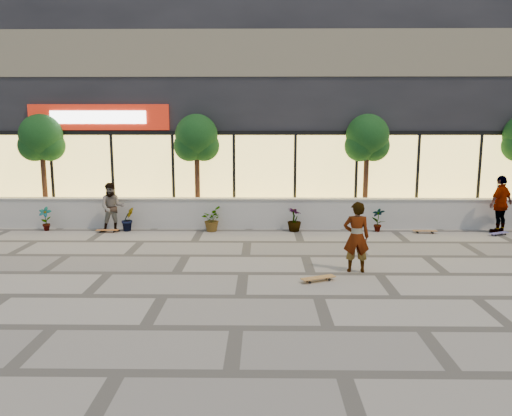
{
  "coord_description": "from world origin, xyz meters",
  "views": [
    {
      "loc": [
        -1.18,
        -9.97,
        3.57
      ],
      "look_at": [
        -1.35,
        3.45,
        1.3
      ],
      "focal_mm": 35.0,
      "sensor_mm": 36.0,
      "label": 1
    }
  ],
  "objects_px": {
    "skateboard_center": "(318,278)",
    "skater_left": "(112,207)",
    "skateboard_right_near": "(425,231)",
    "tree_midwest": "(197,141)",
    "tree_mideast": "(367,141)",
    "skateboard_left": "(107,230)",
    "skateboard_right_far": "(499,233)",
    "skater_center": "(356,237)",
    "skater_right_near": "(501,204)",
    "tree_west": "(41,141)"
  },
  "relations": [
    {
      "from": "skateboard_center",
      "to": "skater_left",
      "type": "bearing_deg",
      "value": 116.26
    },
    {
      "from": "skateboard_center",
      "to": "skateboard_right_near",
      "type": "height_order",
      "value": "skateboard_center"
    },
    {
      "from": "tree_midwest",
      "to": "tree_mideast",
      "type": "bearing_deg",
      "value": 0.0
    },
    {
      "from": "skateboard_left",
      "to": "skateboard_right_far",
      "type": "relative_size",
      "value": 1.0
    },
    {
      "from": "skater_center",
      "to": "skateboard_left",
      "type": "height_order",
      "value": "skater_center"
    },
    {
      "from": "skateboard_right_far",
      "to": "skateboard_center",
      "type": "bearing_deg",
      "value": -167.86
    },
    {
      "from": "skater_right_near",
      "to": "skateboard_right_near",
      "type": "relative_size",
      "value": 2.44
    },
    {
      "from": "skateboard_left",
      "to": "tree_mideast",
      "type": "bearing_deg",
      "value": 7.59
    },
    {
      "from": "skateboard_center",
      "to": "skateboard_right_near",
      "type": "distance_m",
      "value": 6.59
    },
    {
      "from": "skateboard_center",
      "to": "skateboard_right_far",
      "type": "relative_size",
      "value": 1.15
    },
    {
      "from": "skater_right_near",
      "to": "skateboard_right_near",
      "type": "distance_m",
      "value": 2.62
    },
    {
      "from": "tree_midwest",
      "to": "tree_mideast",
      "type": "xyz_separation_m",
      "value": [
        6.0,
        0.0,
        0.0
      ]
    },
    {
      "from": "tree_mideast",
      "to": "skater_right_near",
      "type": "distance_m",
      "value": 4.84
    },
    {
      "from": "tree_midwest",
      "to": "skateboard_right_far",
      "type": "relative_size",
      "value": 5.32
    },
    {
      "from": "skateboard_left",
      "to": "skateboard_right_near",
      "type": "height_order",
      "value": "skateboard_right_near"
    },
    {
      "from": "skater_center",
      "to": "skater_left",
      "type": "height_order",
      "value": "skater_center"
    },
    {
      "from": "tree_midwest",
      "to": "skateboard_right_near",
      "type": "height_order",
      "value": "tree_midwest"
    },
    {
      "from": "skater_left",
      "to": "skater_right_near",
      "type": "relative_size",
      "value": 0.86
    },
    {
      "from": "skater_left",
      "to": "skateboard_left",
      "type": "relative_size",
      "value": 2.24
    },
    {
      "from": "skater_right_near",
      "to": "skateboard_center",
      "type": "distance_m",
      "value": 8.45
    },
    {
      "from": "tree_mideast",
      "to": "tree_west",
      "type": "bearing_deg",
      "value": 180.0
    },
    {
      "from": "skateboard_left",
      "to": "skateboard_right_near",
      "type": "xyz_separation_m",
      "value": [
        10.54,
        0.0,
        0.0
      ]
    },
    {
      "from": "tree_midwest",
      "to": "skater_left",
      "type": "bearing_deg",
      "value": -152.35
    },
    {
      "from": "skater_left",
      "to": "skateboard_left",
      "type": "height_order",
      "value": "skater_left"
    },
    {
      "from": "skateboard_right_near",
      "to": "tree_west",
      "type": "bearing_deg",
      "value": 176.85
    },
    {
      "from": "skateboard_right_near",
      "to": "skater_left",
      "type": "bearing_deg",
      "value": -177.22
    },
    {
      "from": "skateboard_left",
      "to": "skater_right_near",
      "type": "bearing_deg",
      "value": -1.61
    },
    {
      "from": "tree_west",
      "to": "tree_midwest",
      "type": "xyz_separation_m",
      "value": [
        5.5,
        0.0,
        0.0
      ]
    },
    {
      "from": "tree_mideast",
      "to": "skater_right_near",
      "type": "height_order",
      "value": "tree_mideast"
    },
    {
      "from": "skateboard_right_far",
      "to": "skater_left",
      "type": "bearing_deg",
      "value": 153.07
    },
    {
      "from": "tree_midwest",
      "to": "tree_mideast",
      "type": "distance_m",
      "value": 6.0
    },
    {
      "from": "skateboard_left",
      "to": "skateboard_right_near",
      "type": "bearing_deg",
      "value": -2.05
    },
    {
      "from": "tree_west",
      "to": "tree_midwest",
      "type": "distance_m",
      "value": 5.5
    },
    {
      "from": "skater_left",
      "to": "skateboard_left",
      "type": "bearing_deg",
      "value": -161.94
    },
    {
      "from": "skateboard_center",
      "to": "skateboard_right_near",
      "type": "relative_size",
      "value": 1.08
    },
    {
      "from": "skater_left",
      "to": "skater_center",
      "type": "bearing_deg",
      "value": -44.58
    },
    {
      "from": "tree_midwest",
      "to": "skater_left",
      "type": "height_order",
      "value": "tree_midwest"
    },
    {
      "from": "skater_left",
      "to": "tree_mideast",
      "type": "bearing_deg",
      "value": -3.9
    },
    {
      "from": "skateboard_center",
      "to": "skateboard_left",
      "type": "distance_m",
      "value": 8.26
    },
    {
      "from": "skater_right_near",
      "to": "skateboard_right_far",
      "type": "xyz_separation_m",
      "value": [
        -0.17,
        -0.38,
        -0.88
      ]
    },
    {
      "from": "tree_west",
      "to": "tree_midwest",
      "type": "bearing_deg",
      "value": 0.0
    },
    {
      "from": "skateboard_left",
      "to": "skater_left",
      "type": "bearing_deg",
      "value": 29.08
    },
    {
      "from": "tree_midwest",
      "to": "skater_right_near",
      "type": "relative_size",
      "value": 2.05
    },
    {
      "from": "skateboard_left",
      "to": "skateboard_right_near",
      "type": "distance_m",
      "value": 10.54
    },
    {
      "from": "skater_left",
      "to": "skateboard_center",
      "type": "bearing_deg",
      "value": -53.0
    },
    {
      "from": "skater_right_near",
      "to": "skateboard_right_near",
      "type": "xyz_separation_m",
      "value": [
        -2.46,
        -0.1,
        -0.88
      ]
    },
    {
      "from": "tree_west",
      "to": "skateboard_left",
      "type": "xyz_separation_m",
      "value": [
        2.66,
        -1.5,
        -2.91
      ]
    },
    {
      "from": "tree_midwest",
      "to": "tree_west",
      "type": "bearing_deg",
      "value": 180.0
    },
    {
      "from": "tree_west",
      "to": "skateboard_right_near",
      "type": "distance_m",
      "value": 13.6
    },
    {
      "from": "tree_midwest",
      "to": "skateboard_center",
      "type": "bearing_deg",
      "value": -61.54
    }
  ]
}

